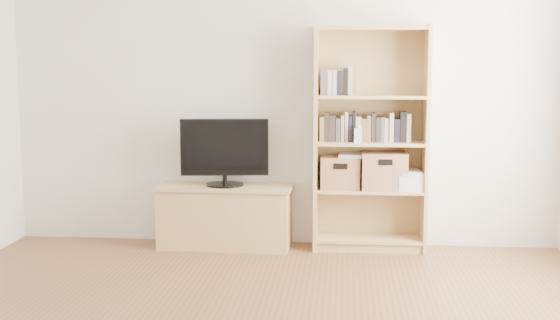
# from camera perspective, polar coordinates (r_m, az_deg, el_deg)

# --- Properties ---
(back_wall) EXTENTS (4.50, 0.02, 2.60)m
(back_wall) POSITION_cam_1_polar(r_m,az_deg,el_deg) (5.77, 0.16, 5.94)
(back_wall) COLOR silver
(back_wall) RESTS_ON floor
(tv_stand) EXTENTS (1.07, 0.43, 0.48)m
(tv_stand) POSITION_cam_1_polar(r_m,az_deg,el_deg) (5.76, -4.47, -4.70)
(tv_stand) COLOR tan
(tv_stand) RESTS_ON floor
(bookshelf) EXTENTS (0.90, 0.32, 1.79)m
(bookshelf) POSITION_cam_1_polar(r_m,az_deg,el_deg) (5.62, 7.35, 1.70)
(bookshelf) COLOR tan
(bookshelf) RESTS_ON floor
(television) EXTENTS (0.71, 0.14, 0.55)m
(television) POSITION_cam_1_polar(r_m,az_deg,el_deg) (5.67, -4.53, 0.66)
(television) COLOR black
(television) RESTS_ON tv_stand
(books_row_mid) EXTENTS (0.86, 0.20, 0.23)m
(books_row_mid) POSITION_cam_1_polar(r_m,az_deg,el_deg) (5.63, 7.36, 2.67)
(books_row_mid) COLOR olive
(books_row_mid) RESTS_ON bookshelf
(books_row_upper) EXTENTS (0.40, 0.17, 0.21)m
(books_row_upper) POSITION_cam_1_polar(r_m,az_deg,el_deg) (5.61, 5.38, 6.34)
(books_row_upper) COLOR olive
(books_row_upper) RESTS_ON bookshelf
(baby_monitor) EXTENTS (0.06, 0.04, 0.12)m
(baby_monitor) POSITION_cam_1_polar(r_m,az_deg,el_deg) (5.51, 6.37, 1.99)
(baby_monitor) COLOR white
(baby_monitor) RESTS_ON bookshelf
(basket_left) EXTENTS (0.32, 0.27, 0.25)m
(basket_left) POSITION_cam_1_polar(r_m,az_deg,el_deg) (5.64, 4.89, -1.01)
(basket_left) COLOR #9C6746
(basket_left) RESTS_ON bookshelf
(basket_right) EXTENTS (0.37, 0.31, 0.29)m
(basket_right) POSITION_cam_1_polar(r_m,az_deg,el_deg) (5.65, 8.42, -0.86)
(basket_right) COLOR #9C6746
(basket_right) RESTS_ON bookshelf
(laptop) EXTENTS (0.35, 0.25, 0.03)m
(laptop) POSITION_cam_1_polar(r_m,az_deg,el_deg) (5.62, 6.53, 0.38)
(laptop) COLOR silver
(laptop) RESTS_ON basket_left
(magazine_stack) EXTENTS (0.21, 0.30, 0.13)m
(magazine_stack) POSITION_cam_1_polar(r_m,az_deg,el_deg) (5.68, 10.41, -1.69)
(magazine_stack) COLOR beige
(magazine_stack) RESTS_ON bookshelf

